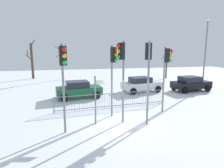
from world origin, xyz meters
TOP-DOWN VIEW (x-y plane):
  - ground_plane at (0.00, 0.00)m, footprint 60.00×60.00m
  - traffic_light_foreground_right at (3.17, 1.69)m, footprint 0.45×0.48m
  - traffic_light_mid_right at (-3.27, -0.42)m, footprint 0.37×0.55m
  - traffic_light_mid_left at (-0.41, 1.53)m, footprint 0.40×0.53m
  - traffic_light_rear_right at (1.17, -0.02)m, footprint 0.35×0.57m
  - traffic_light_rear_left at (-0.20, 0.38)m, footprint 0.51×0.42m
  - direction_sign_post at (-1.59, 0.52)m, footprint 0.77×0.23m
  - pedestrian_guard_railing at (-0.02, 3.36)m, footprint 8.28×0.79m
  - car_green_trailing at (-2.33, 6.65)m, footprint 3.98×2.31m
  - car_white_far at (3.80, 7.81)m, footprint 4.03×2.44m
  - car_black_near at (8.82, 7.15)m, footprint 3.98×2.31m
  - street_lamp at (10.82, 7.99)m, footprint 0.36×0.36m
  - bare_tree_left at (-8.17, 19.18)m, footprint 1.33×1.34m
  - bare_tree_centre at (-4.03, 17.32)m, footprint 1.62×1.64m
  - bare_tree_right at (10.55, 15.52)m, footprint 1.58×1.59m

SIDE VIEW (x-z plane):
  - ground_plane at x=0.00m, z-range 0.00..0.00m
  - pedestrian_guard_railing at x=-0.02m, z-range 0.02..1.09m
  - car_green_trailing at x=-2.33m, z-range 0.03..1.50m
  - car_white_far at x=3.80m, z-range 0.03..1.50m
  - car_black_near at x=8.82m, z-range 0.03..1.50m
  - direction_sign_post at x=-1.59m, z-range 0.18..2.92m
  - bare_tree_right at x=10.55m, z-range 0.16..4.34m
  - bare_tree_centre at x=-4.03m, z-range 0.12..4.95m
  - bare_tree_left at x=-8.17m, z-range -0.13..5.33m
  - traffic_light_foreground_right at x=3.17m, z-range 1.01..5.33m
  - traffic_light_mid_left at x=-0.41m, z-range 1.02..5.42m
  - traffic_light_mid_right at x=-3.27m, z-range 1.03..5.46m
  - traffic_light_rear_right at x=1.17m, z-range 1.07..5.69m
  - traffic_light_rear_left at x=-0.20m, z-range 1.07..5.69m
  - street_lamp at x=10.82m, z-range 0.77..8.10m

